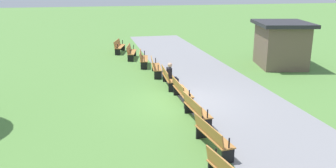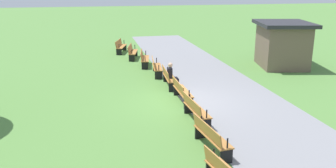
{
  "view_description": "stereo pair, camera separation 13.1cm",
  "coord_description": "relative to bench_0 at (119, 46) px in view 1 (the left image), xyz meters",
  "views": [
    {
      "loc": [
        13.63,
        -3.71,
        4.86
      ],
      "look_at": [
        0.0,
        -0.64,
        0.8
      ],
      "focal_mm": 37.88,
      "sensor_mm": 36.0,
      "label": 1
    },
    {
      "loc": [
        13.66,
        -3.58,
        4.86
      ],
      "look_at": [
        0.0,
        -0.64,
        0.8
      ],
      "focal_mm": 37.88,
      "sensor_mm": 36.0,
      "label": 2
    }
  ],
  "objects": [
    {
      "name": "ground_plane",
      "position": [
        11.18,
        1.66,
        -0.48
      ],
      "size": [
        120.0,
        120.0,
        0.0
      ],
      "primitive_type": "plane",
      "color": "#54843D"
    },
    {
      "name": "path_paving",
      "position": [
        11.18,
        3.8,
        -0.47
      ],
      "size": [
        36.88,
        4.35,
        0.01
      ],
      "primitive_type": "cube",
      "color": "gray",
      "rests_on": "ground"
    },
    {
      "name": "bench_0",
      "position": [
        0.0,
        0.0,
        0.0
      ],
      "size": [
        1.92,
        0.98,
        0.89
      ],
      "rotation": [
        0.0,
        0.0,
        -0.28
      ],
      "color": "#B27538",
      "rests_on": "ground"
    },
    {
      "name": "bench_1",
      "position": [
        2.19,
        0.57,
        0.0
      ],
      "size": [
        1.93,
        0.88,
        0.89
      ],
      "rotation": [
        0.0,
        0.0,
        -0.23
      ],
      "color": "#B27538",
      "rests_on": "ground"
    },
    {
      "name": "bench_2",
      "position": [
        4.41,
        1.02,
        0.0
      ],
      "size": [
        1.92,
        0.78,
        0.89
      ],
      "rotation": [
        0.0,
        0.0,
        -0.17
      ],
      "color": "#B27538",
      "rests_on": "ground"
    },
    {
      "name": "bench_3",
      "position": [
        6.65,
        1.34,
        0.0
      ],
      "size": [
        1.91,
        0.68,
        0.89
      ],
      "rotation": [
        0.0,
        0.0,
        -0.11
      ],
      "color": "#B27538",
      "rests_on": "ground"
    },
    {
      "name": "bench_4",
      "position": [
        8.91,
        1.53,
        0.0
      ],
      "size": [
        1.89,
        0.58,
        0.89
      ],
      "rotation": [
        0.0,
        0.0,
        -0.06
      ],
      "color": "#B27538",
      "rests_on": "ground"
    },
    {
      "name": "bench_5",
      "position": [
        11.18,
        1.6,
        0.0
      ],
      "size": [
        1.87,
        0.47,
        0.89
      ],
      "color": "#B27538",
      "rests_on": "ground"
    },
    {
      "name": "bench_6",
      "position": [
        13.44,
        1.53,
        0.0
      ],
      "size": [
        1.89,
        0.58,
        0.89
      ],
      "rotation": [
        0.0,
        0.0,
        0.06
      ],
      "color": "#B27538",
      "rests_on": "ground"
    },
    {
      "name": "bench_7",
      "position": [
        15.7,
        1.34,
        0.0
      ],
      "size": [
        1.91,
        0.68,
        0.89
      ],
      "rotation": [
        0.0,
        0.0,
        0.11
      ],
      "color": "#B27538",
      "rests_on": "ground"
    },
    {
      "name": "person_seated",
      "position": [
        9.06,
        1.67,
        0.16
      ],
      "size": [
        0.34,
        0.53,
        1.2
      ],
      "rotation": [
        0.0,
        0.0,
        -0.06
      ],
      "color": "black",
      "rests_on": "ground"
    },
    {
      "name": "kiosk",
      "position": [
        6.22,
        8.92,
        0.87
      ],
      "size": [
        3.98,
        3.56,
        2.62
      ],
      "rotation": [
        0.0,
        0.0,
        -0.2
      ],
      "color": "brown",
      "rests_on": "ground"
    }
  ]
}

